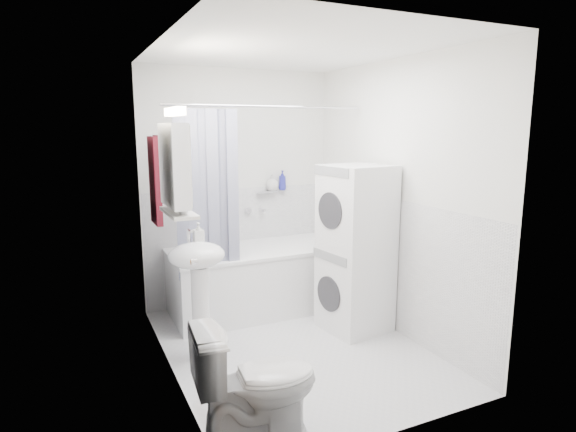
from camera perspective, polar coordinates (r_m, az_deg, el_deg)
name	(u,v)px	position (r m, az deg, el deg)	size (l,w,h in m)	color
floor	(293,347)	(4.19, 0.59, -15.25)	(2.60, 2.60, 0.00)	silver
room_walls	(293,170)	(3.79, 0.64, 5.43)	(2.60, 2.60, 2.60)	silver
wainscot	(279,269)	(4.22, -1.13, -6.32)	(1.98, 2.58, 2.58)	white
door	(194,262)	(3.05, -11.10, -5.34)	(0.05, 2.00, 2.00)	brown
bathtub	(256,276)	(4.86, -3.78, -7.08)	(1.69, 0.80, 0.64)	white
tub_spout	(262,210)	(5.09, -3.13, 0.76)	(0.04, 0.04, 0.12)	silver
curtain_rod	(268,106)	(4.32, -2.36, 12.85)	(0.02, 0.02, 1.87)	silver
shower_curtain	(208,195)	(4.17, -9.41, 2.48)	(0.55, 0.02, 1.45)	#161B4D
sink	(198,274)	(3.82, -10.64, -6.72)	(0.44, 0.37, 1.04)	white
medicine_cabinet	(175,163)	(3.59, -13.28, 6.12)	(0.13, 0.50, 0.71)	white
shelf	(179,213)	(3.64, -12.81, 0.39)	(0.18, 0.54, 0.03)	silver
shower_caddy	(266,192)	(5.07, -2.58, 2.87)	(0.22, 0.06, 0.02)	silver
towel	(155,178)	(4.23, -15.48, 4.31)	(0.07, 0.31, 0.76)	maroon
washer_dryer	(355,249)	(4.35, 7.99, -3.88)	(0.60, 0.59, 1.50)	white
toilet	(256,383)	(2.96, -3.79, -19.16)	(0.41, 0.73, 0.72)	white
soap_pump	(199,239)	(3.87, -10.54, -2.71)	(0.08, 0.17, 0.08)	gray
shelf_bottle	(183,209)	(3.48, -12.31, 0.77)	(0.07, 0.18, 0.07)	gray
shelf_cup	(175,202)	(3.74, -13.25, 1.63)	(0.10, 0.09, 0.10)	gray
shampoo_a	(272,184)	(5.09, -1.90, 3.76)	(0.13, 0.17, 0.13)	gray
shampoo_b	(282,186)	(5.14, -0.67, 3.54)	(0.08, 0.21, 0.08)	navy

